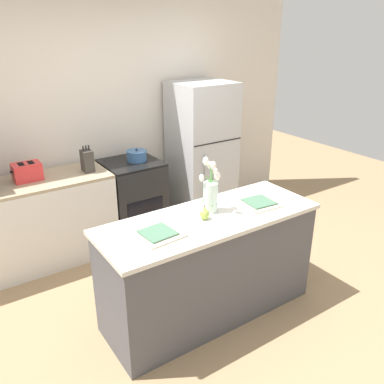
% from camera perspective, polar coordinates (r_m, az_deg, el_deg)
% --- Properties ---
extents(ground_plane, '(10.00, 10.00, 0.00)m').
position_cam_1_polar(ground_plane, '(3.66, 2.27, -16.25)').
color(ground_plane, '#997A56').
extents(back_wall, '(5.20, 0.08, 2.70)m').
position_cam_1_polar(back_wall, '(4.71, -12.19, 10.55)').
color(back_wall, silver).
rests_on(back_wall, ground_plane).
extents(kitchen_island, '(1.80, 0.66, 0.90)m').
position_cam_1_polar(kitchen_island, '(3.40, 2.39, -10.29)').
color(kitchen_island, '#4C4C51').
rests_on(kitchen_island, ground_plane).
extents(back_counter, '(1.68, 0.60, 0.89)m').
position_cam_1_polar(back_counter, '(4.35, -22.11, -4.34)').
color(back_counter, silver).
rests_on(back_counter, ground_plane).
extents(stove_range, '(0.60, 0.61, 0.89)m').
position_cam_1_polar(stove_range, '(4.67, -8.26, -0.98)').
color(stove_range, black).
rests_on(stove_range, ground_plane).
extents(refrigerator, '(0.68, 0.67, 1.68)m').
position_cam_1_polar(refrigerator, '(4.98, 1.37, 5.62)').
color(refrigerator, '#B7BABC').
rests_on(refrigerator, ground_plane).
extents(flower_vase, '(0.16, 0.15, 0.45)m').
position_cam_1_polar(flower_vase, '(3.19, 2.60, -0.02)').
color(flower_vase, silver).
rests_on(flower_vase, kitchen_island).
extents(pear_figurine, '(0.07, 0.07, 0.12)m').
position_cam_1_polar(pear_figurine, '(3.11, 1.77, -3.07)').
color(pear_figurine, '#9EBC47').
rests_on(pear_figurine, kitchen_island).
extents(plate_setting_left, '(0.33, 0.33, 0.02)m').
position_cam_1_polar(plate_setting_left, '(2.91, -4.82, -5.83)').
color(plate_setting_left, beige).
rests_on(plate_setting_left, kitchen_island).
extents(plate_setting_right, '(0.33, 0.33, 0.02)m').
position_cam_1_polar(plate_setting_right, '(3.43, 9.37, -1.46)').
color(plate_setting_right, beige).
rests_on(plate_setting_right, kitchen_island).
extents(toaster, '(0.28, 0.18, 0.17)m').
position_cam_1_polar(toaster, '(4.21, -22.14, 2.66)').
color(toaster, red).
rests_on(toaster, back_counter).
extents(cooking_pot, '(0.23, 0.23, 0.14)m').
position_cam_1_polar(cooking_pot, '(4.52, -7.77, 5.09)').
color(cooking_pot, '#386093').
rests_on(cooking_pot, stove_range).
extents(knife_block, '(0.10, 0.14, 0.27)m').
position_cam_1_polar(knife_block, '(4.27, -14.49, 4.27)').
color(knife_block, '#3D3833').
rests_on(knife_block, back_counter).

